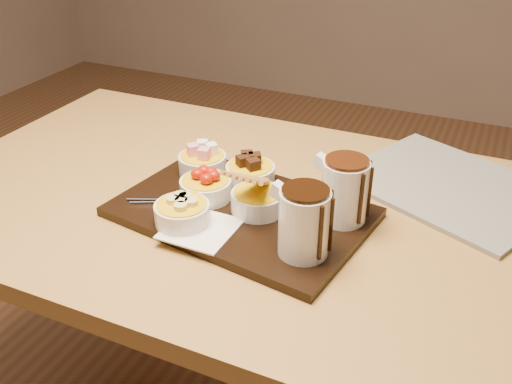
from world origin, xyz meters
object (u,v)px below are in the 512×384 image
at_px(pitcher_milk_chocolate, 344,191).
at_px(newspaper, 450,186).
at_px(serving_board, 242,212).
at_px(bowl_strawberries, 206,189).
at_px(pitcher_dark_chocolate, 304,223).
at_px(dining_table, 217,232).

bearing_deg(pitcher_milk_chocolate, newspaper, 64.30).
distance_m(serving_board, pitcher_milk_chocolate, 0.20).
bearing_deg(newspaper, bowl_strawberries, -123.23).
bearing_deg(pitcher_dark_chocolate, newspaper, 70.98).
bearing_deg(bowl_strawberries, dining_table, 100.42).
bearing_deg(pitcher_dark_chocolate, pitcher_milk_chocolate, 85.60).
distance_m(dining_table, pitcher_milk_chocolate, 0.32).
bearing_deg(dining_table, bowl_strawberries, -79.58).
height_order(pitcher_dark_chocolate, newspaper, pitcher_dark_chocolate).
bearing_deg(pitcher_dark_chocolate, serving_board, 160.02).
height_order(bowl_strawberries, pitcher_milk_chocolate, pitcher_milk_chocolate).
xyz_separation_m(serving_board, pitcher_milk_chocolate, (0.18, 0.04, 0.07)).
bearing_deg(serving_board, bowl_strawberries, -176.42).
relative_size(dining_table, newspaper, 3.06).
distance_m(bowl_strawberries, pitcher_dark_chocolate, 0.25).
height_order(bowl_strawberries, newspaper, bowl_strawberries).
xyz_separation_m(serving_board, newspaper, (0.34, 0.28, -0.00)).
height_order(dining_table, pitcher_dark_chocolate, pitcher_dark_chocolate).
relative_size(serving_board, pitcher_dark_chocolate, 3.99).
bearing_deg(bowl_strawberries, pitcher_milk_chocolate, 7.52).
bearing_deg(pitcher_milk_chocolate, bowl_strawberries, -163.61).
bearing_deg(serving_board, pitcher_dark_chocolate, -19.98).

